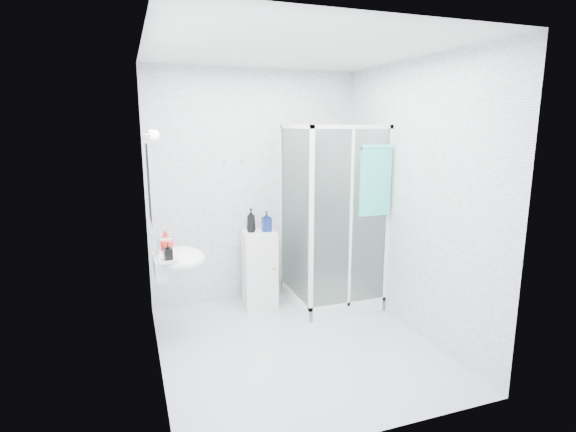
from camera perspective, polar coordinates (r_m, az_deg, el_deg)
name	(u,v)px	position (r m, az deg, el deg)	size (l,w,h in m)	color
room	(296,207)	(3.88, 1.05, 1.14)	(2.40, 2.60, 2.60)	white
shower_enclosure	(328,267)	(5.03, 5.07, -6.48)	(0.90, 0.95, 2.00)	white
wall_basin	(177,260)	(4.21, -13.91, -5.42)	(0.46, 0.56, 0.35)	white
mirror	(149,184)	(4.05, -17.19, 3.93)	(0.02, 0.60, 0.70)	white
vanity_lights	(152,134)	(4.03, -16.84, 9.91)	(0.10, 0.40, 0.08)	silver
wall_hooks	(234,160)	(4.97, -6.86, 7.06)	(0.23, 0.06, 0.03)	silver
storage_cabinet	(260,269)	(5.04, -3.62, -6.70)	(0.38, 0.39, 0.85)	white
hand_towel	(375,179)	(4.62, 11.04, 4.64)	(0.34, 0.05, 0.72)	#32BDAC
shampoo_bottle_a	(251,220)	(4.88, -4.72, -0.56)	(0.10, 0.10, 0.26)	black
shampoo_bottle_b	(267,221)	(4.92, -2.74, -0.65)	(0.10, 0.10, 0.23)	navy
soap_dispenser_orange	(165,241)	(4.27, -15.30, -3.05)	(0.14, 0.14, 0.18)	red
soap_dispenser_black	(168,251)	(3.99, -14.98, -4.34)	(0.07, 0.07, 0.15)	black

